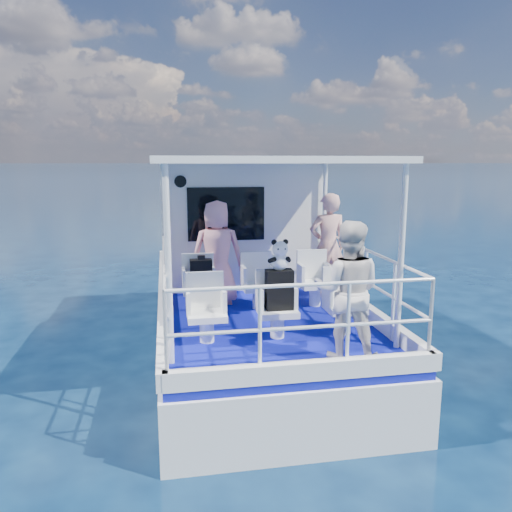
{
  "coord_description": "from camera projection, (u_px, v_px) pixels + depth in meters",
  "views": [
    {
      "loc": [
        -1.37,
        -7.05,
        3.12
      ],
      "look_at": [
        -0.15,
        -0.4,
        1.84
      ],
      "focal_mm": 35.0,
      "sensor_mm": 36.0,
      "label": 1
    }
  ],
  "objects": [
    {
      "name": "seat_port_aft",
      "position": [
        207.0,
        327.0,
        6.21
      ],
      "size": [
        0.48,
        0.46,
        0.38
      ],
      "primitive_type": "cube",
      "color": "white",
      "rests_on": "deck"
    },
    {
      "name": "panda",
      "position": [
        280.0,
        255.0,
        6.2
      ],
      "size": [
        0.25,
        0.21,
        0.38
      ],
      "primitive_type": null,
      "color": "white",
      "rests_on": "backpack_center"
    },
    {
      "name": "passenger_port_fwd",
      "position": [
        217.0,
        253.0,
        7.78
      ],
      "size": [
        0.62,
        0.45,
        1.64
      ],
      "primitive_type": "imported",
      "rotation": [
        0.0,
        0.0,
        3.12
      ],
      "color": "pink",
      "rests_on": "deck"
    },
    {
      "name": "backpack_port",
      "position": [
        201.0,
        273.0,
        7.37
      ],
      "size": [
        0.32,
        0.18,
        0.42
      ],
      "primitive_type": "cube",
      "color": "black",
      "rests_on": "seat_port_fwd"
    },
    {
      "name": "seat_center_fwd",
      "position": [
        258.0,
        296.0,
        7.63
      ],
      "size": [
        0.48,
        0.46,
        0.38
      ],
      "primitive_type": "cube",
      "color": "white",
      "rests_on": "deck"
    },
    {
      "name": "passenger_stbd_fwd",
      "position": [
        328.0,
        246.0,
        8.19
      ],
      "size": [
        0.64,
        0.42,
        1.72
      ],
      "primitive_type": "imported",
      "rotation": [
        0.0,
        0.0,
        3.16
      ],
      "color": "#EBA498",
      "rests_on": "deck"
    },
    {
      "name": "cabin",
      "position": [
        238.0,
        221.0,
        9.49
      ],
      "size": [
        2.85,
        2.0,
        2.2
      ],
      "primitive_type": "cube",
      "color": "white",
      "rests_on": "deck"
    },
    {
      "name": "backpack_center",
      "position": [
        279.0,
        290.0,
        6.27
      ],
      "size": [
        0.34,
        0.19,
        0.51
      ],
      "primitive_type": "cube",
      "color": "black",
      "rests_on": "seat_center_aft"
    },
    {
      "name": "hull",
      "position": [
        250.0,
        345.0,
        8.6
      ],
      "size": [
        3.0,
        7.0,
        1.6
      ],
      "primitive_type": "cube",
      "color": "white",
      "rests_on": "ground"
    },
    {
      "name": "deck",
      "position": [
        250.0,
        298.0,
        8.45
      ],
      "size": [
        2.9,
        6.9,
        0.1
      ],
      "primitive_type": "cube",
      "color": "#090D86",
      "rests_on": "hull"
    },
    {
      "name": "canopy_posts",
      "position": [
        264.0,
        242.0,
        7.02
      ],
      "size": [
        2.77,
        2.97,
        2.2
      ],
      "color": "white",
      "rests_on": "deck"
    },
    {
      "name": "seat_stbd_fwd",
      "position": [
        315.0,
        294.0,
        7.79
      ],
      "size": [
        0.48,
        0.46,
        0.38
      ],
      "primitive_type": "cube",
      "color": "white",
      "rests_on": "deck"
    },
    {
      "name": "compact_camera",
      "position": [
        201.0,
        257.0,
        7.31
      ],
      "size": [
        0.11,
        0.07,
        0.07
      ],
      "primitive_type": "cube",
      "color": "black",
      "rests_on": "backpack_port"
    },
    {
      "name": "seat_stbd_aft",
      "position": [
        344.0,
        319.0,
        6.53
      ],
      "size": [
        0.48,
        0.46,
        0.38
      ],
      "primitive_type": "cube",
      "color": "white",
      "rests_on": "deck"
    },
    {
      "name": "canopy",
      "position": [
        264.0,
        160.0,
        6.86
      ],
      "size": [
        3.0,
        3.2,
        0.08
      ],
      "primitive_type": "cube",
      "color": "white",
      "rests_on": "cabin"
    },
    {
      "name": "seat_port_fwd",
      "position": [
        199.0,
        299.0,
        7.47
      ],
      "size": [
        0.48,
        0.46,
        0.38
      ],
      "primitive_type": "cube",
      "color": "white",
      "rests_on": "deck"
    },
    {
      "name": "railings",
      "position": [
        269.0,
        289.0,
        6.82
      ],
      "size": [
        2.84,
        3.59,
        1.0
      ],
      "primitive_type": null,
      "color": "white",
      "rests_on": "deck"
    },
    {
      "name": "ground",
      "position": [
        261.0,
        369.0,
        7.64
      ],
      "size": [
        2000.0,
        2000.0,
        0.0
      ],
      "primitive_type": "plane",
      "color": "black",
      "rests_on": "ground"
    },
    {
      "name": "passenger_stbd_aft",
      "position": [
        348.0,
        291.0,
        5.58
      ],
      "size": [
        0.94,
        0.85,
        1.59
      ],
      "primitive_type": "imported",
      "rotation": [
        0.0,
        0.0,
        2.74
      ],
      "color": "silver",
      "rests_on": "deck"
    },
    {
      "name": "seat_center_aft",
      "position": [
        277.0,
        323.0,
        6.37
      ],
      "size": [
        0.48,
        0.46,
        0.38
      ],
      "primitive_type": "cube",
      "color": "white",
      "rests_on": "deck"
    }
  ]
}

